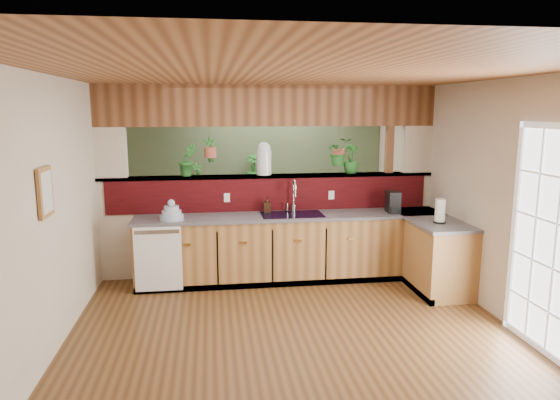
{
  "coord_description": "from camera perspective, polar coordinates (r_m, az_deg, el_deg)",
  "views": [
    {
      "loc": [
        -0.81,
        -5.43,
        2.27
      ],
      "look_at": [
        0.05,
        0.7,
        1.15
      ],
      "focal_mm": 32.0,
      "sensor_mm": 36.0,
      "label": 1
    }
  ],
  "objects": [
    {
      "name": "wall_right",
      "position": [
        6.33,
        21.57,
        0.72
      ],
      "size": [
        0.02,
        7.0,
        2.6
      ],
      "primitive_type": "cube",
      "color": "beige",
      "rests_on": "ground"
    },
    {
      "name": "hanging_plant_b",
      "position": [
        7.02,
        6.77,
        6.85
      ],
      "size": [
        0.39,
        0.35,
        0.5
      ],
      "color": "brown",
      "rests_on": "header_beam"
    },
    {
      "name": "hanging_plant_a",
      "position": [
        6.79,
        -8.0,
        6.62
      ],
      "size": [
        0.2,
        0.16,
        0.45
      ],
      "color": "brown",
      "rests_on": "header_beam"
    },
    {
      "name": "soap_dispenser",
      "position": [
        6.74,
        -1.48,
        -0.55
      ],
      "size": [
        0.1,
        0.1,
        0.21
      ],
      "primitive_type": "imported",
      "rotation": [
        0.0,
        0.0,
        -0.08
      ],
      "color": "#352013",
      "rests_on": "countertop"
    },
    {
      "name": "paper_towel",
      "position": [
        6.42,
        17.83,
        -1.25
      ],
      "size": [
        0.15,
        0.15,
        0.32
      ],
      "color": "black",
      "rests_on": "countertop"
    },
    {
      "name": "pass_through_ledge",
      "position": [
        6.88,
        -1.16,
        2.75
      ],
      "size": [
        4.6,
        0.21,
        0.04
      ],
      "primitive_type": "cube",
      "color": "brown",
      "rests_on": "ground"
    },
    {
      "name": "header_beam",
      "position": [
        6.82,
        -1.18,
        10.73
      ],
      "size": [
        4.6,
        0.15,
        0.55
      ],
      "primitive_type": "cube",
      "color": "brown",
      "rests_on": "ground"
    },
    {
      "name": "wall_left",
      "position": [
        5.71,
        -22.98,
        -0.35
      ],
      "size": [
        0.02,
        7.0,
        2.6
      ],
      "primitive_type": "cube",
      "color": "beige",
      "rests_on": "ground"
    },
    {
      "name": "pass_through_partition",
      "position": [
        6.91,
        -0.91,
        1.28
      ],
      "size": [
        4.6,
        0.21,
        2.6
      ],
      "color": "beige",
      "rests_on": "ground"
    },
    {
      "name": "wall_front",
      "position": [
        2.3,
        13.83,
        -15.03
      ],
      "size": [
        4.6,
        0.02,
        2.6
      ],
      "primitive_type": "cube",
      "color": "beige",
      "rests_on": "ground"
    },
    {
      "name": "ground",
      "position": [
        5.94,
        0.47,
        -12.22
      ],
      "size": [
        4.6,
        7.0,
        0.01
      ],
      "primitive_type": "cube",
      "color": "#56361A",
      "rests_on": "ground"
    },
    {
      "name": "sage_backwall",
      "position": [
        9.0,
        -2.77,
        4.07
      ],
      "size": [
        4.55,
        0.02,
        2.55
      ],
      "primitive_type": "cube",
      "color": "#4F6545",
      "rests_on": "ground"
    },
    {
      "name": "coffee_maker",
      "position": [
        6.9,
        12.79,
        -0.32
      ],
      "size": [
        0.15,
        0.26,
        0.29
      ],
      "rotation": [
        0.0,
        0.0,
        -0.08
      ],
      "color": "black",
      "rests_on": "countertop"
    },
    {
      "name": "ceiling",
      "position": [
        5.5,
        0.52,
        13.7
      ],
      "size": [
        4.6,
        7.0,
        0.01
      ],
      "primitive_type": "cube",
      "color": "brown",
      "rests_on": "ground"
    },
    {
      "name": "wall_back",
      "position": [
        9.02,
        -2.78,
        4.08
      ],
      "size": [
        4.6,
        0.02,
        2.6
      ],
      "primitive_type": "cube",
      "color": "beige",
      "rests_on": "ground"
    },
    {
      "name": "ledge_plant_left",
      "position": [
        6.82,
        -10.51,
        4.53
      ],
      "size": [
        0.29,
        0.26,
        0.44
      ],
      "primitive_type": "imported",
      "rotation": [
        0.0,
        0.0,
        0.33
      ],
      "color": "#226023",
      "rests_on": "pass_through_ledge"
    },
    {
      "name": "countertop",
      "position": [
        6.76,
        6.46,
        -5.44
      ],
      "size": [
        4.14,
        1.52,
        0.9
      ],
      "color": "olive",
      "rests_on": "ground"
    },
    {
      "name": "ledge_plant_right",
      "position": [
        7.08,
        8.12,
        4.7
      ],
      "size": [
        0.27,
        0.27,
        0.41
      ],
      "primitive_type": "imported",
      "rotation": [
        0.0,
        0.0,
        0.18
      ],
      "color": "#226023",
      "rests_on": "pass_through_ledge"
    },
    {
      "name": "shelf_plant_b",
      "position": [
        8.77,
        -3.02,
        3.58
      ],
      "size": [
        0.32,
        0.32,
        0.51
      ],
      "primitive_type": "imported",
      "rotation": [
        0.0,
        0.0,
        0.12
      ],
      "color": "#226023",
      "rests_on": "shelving_console"
    },
    {
      "name": "french_door",
      "position": [
        5.29,
        27.99,
        -4.31
      ],
      "size": [
        0.06,
        1.02,
        2.16
      ],
      "primitive_type": "cube",
      "color": "white",
      "rests_on": "ground"
    },
    {
      "name": "navy_sink",
      "position": [
        6.65,
        1.39,
        -2.33
      ],
      "size": [
        0.82,
        0.5,
        0.18
      ],
      "color": "black",
      "rests_on": "countertop"
    },
    {
      "name": "dish_stack",
      "position": [
        6.44,
        -12.28,
        -1.52
      ],
      "size": [
        0.3,
        0.3,
        0.26
      ],
      "color": "#9CB0C9",
      "rests_on": "countertop"
    },
    {
      "name": "shelving_console",
      "position": [
        8.86,
        -6.01,
        -1.31
      ],
      "size": [
        1.52,
        0.54,
        0.99
      ],
      "primitive_type": "cube",
      "rotation": [
        0.0,
        0.0,
        -0.1
      ],
      "color": "black",
      "rests_on": "ground"
    },
    {
      "name": "framed_print",
      "position": [
        4.91,
        -25.24,
        0.82
      ],
      "size": [
        0.04,
        0.35,
        0.45
      ],
      "color": "olive",
      "rests_on": "wall_left"
    },
    {
      "name": "floor_plant",
      "position": [
        7.92,
        4.49,
        -3.8
      ],
      "size": [
        0.67,
        0.59,
        0.7
      ],
      "primitive_type": "imported",
      "rotation": [
        0.0,
        0.0,
        0.08
      ],
      "color": "#226023",
      "rests_on": "ground"
    },
    {
      "name": "shelf_plant_a",
      "position": [
        8.75,
        -9.49,
        3.01
      ],
      "size": [
        0.23,
        0.2,
        0.38
      ],
      "primitive_type": "imported",
      "rotation": [
        0.0,
        0.0,
        0.36
      ],
      "color": "#226023",
      "rests_on": "shelving_console"
    },
    {
      "name": "faucet",
      "position": [
        6.75,
        1.58,
        0.62
      ],
      "size": [
        0.2,
        0.2,
        0.45
      ],
      "color": "#B7B7B2",
      "rests_on": "countertop"
    },
    {
      "name": "dishwasher",
      "position": [
        6.39,
        -13.75,
        -6.53
      ],
      "size": [
        0.58,
        0.03,
        0.82
      ],
      "color": "white",
      "rests_on": "ground"
    },
    {
      "name": "glass_jar",
      "position": [
        6.85,
        -1.84,
        4.76
      ],
      "size": [
        0.2,
        0.2,
        0.45
      ],
      "color": "silver",
      "rests_on": "pass_through_ledge"
    }
  ]
}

